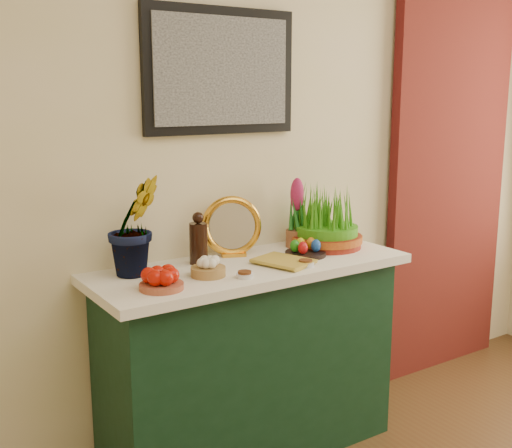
{
  "coord_description": "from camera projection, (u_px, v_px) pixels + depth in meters",
  "views": [
    {
      "loc": [
        -1.7,
        -0.23,
        1.61
      ],
      "look_at": [
        -0.24,
        1.95,
        1.07
      ],
      "focal_mm": 45.0,
      "sensor_mm": 36.0,
      "label": 1
    }
  ],
  "objects": [
    {
      "name": "book",
      "position": [
        271.0,
        265.0,
        2.66
      ],
      "size": [
        0.22,
        0.27,
        0.03
      ],
      "primitive_type": "imported",
      "rotation": [
        0.0,
        0.0,
        0.31
      ],
      "color": "gold",
      "rests_on": "tablecloth"
    },
    {
      "name": "sideboard",
      "position": [
        250.0,
        364.0,
        2.85
      ],
      "size": [
        1.3,
        0.45,
        0.85
      ],
      "primitive_type": "cube",
      "color": "#12321D",
      "rests_on": "ground"
    },
    {
      "name": "vinegar_cruet",
      "position": [
        198.0,
        241.0,
        2.73
      ],
      "size": [
        0.08,
        0.08,
        0.23
      ],
      "color": "black",
      "rests_on": "tablecloth"
    },
    {
      "name": "wheatgrass_sabzeh",
      "position": [
        327.0,
        222.0,
        3.02
      ],
      "size": [
        0.34,
        0.34,
        0.28
      ],
      "color": "maroon",
      "rests_on": "tablecloth"
    },
    {
      "name": "spice_dish_left",
      "position": [
        245.0,
        275.0,
        2.54
      ],
      "size": [
        0.07,
        0.07,
        0.03
      ],
      "color": "silver",
      "rests_on": "tablecloth"
    },
    {
      "name": "tablecloth",
      "position": [
        250.0,
        267.0,
        2.76
      ],
      "size": [
        1.4,
        0.55,
        0.04
      ],
      "primitive_type": "cube",
      "color": "white",
      "rests_on": "sideboard"
    },
    {
      "name": "apple_bowl",
      "position": [
        161.0,
        280.0,
        2.38
      ],
      "size": [
        0.21,
        0.21,
        0.08
      ],
      "color": "#9F4B31",
      "rests_on": "tablecloth"
    },
    {
      "name": "egg_plate",
      "position": [
        305.0,
        250.0,
        2.88
      ],
      "size": [
        0.23,
        0.23,
        0.08
      ],
      "color": "black",
      "rests_on": "tablecloth"
    },
    {
      "name": "hyacinth_pink",
      "position": [
        297.0,
        216.0,
        3.02
      ],
      "size": [
        0.1,
        0.1,
        0.33
      ],
      "color": "brown",
      "rests_on": "tablecloth"
    },
    {
      "name": "hyacinth_green",
      "position": [
        134.0,
        209.0,
        2.53
      ],
      "size": [
        0.29,
        0.25,
        0.54
      ],
      "primitive_type": "imported",
      "rotation": [
        0.0,
        0.0,
        0.09
      ],
      "color": "#1F6B21",
      "rests_on": "tablecloth"
    },
    {
      "name": "mirror",
      "position": [
        232.0,
        227.0,
        2.86
      ],
      "size": [
        0.27,
        0.16,
        0.27
      ],
      "color": "gold",
      "rests_on": "tablecloth"
    },
    {
      "name": "spice_dish_right",
      "position": [
        306.0,
        263.0,
        2.7
      ],
      "size": [
        0.07,
        0.07,
        0.03
      ],
      "color": "silver",
      "rests_on": "tablecloth"
    },
    {
      "name": "garlic_basket",
      "position": [
        208.0,
        268.0,
        2.56
      ],
      "size": [
        0.19,
        0.19,
        0.08
      ],
      "color": "#A57D42",
      "rests_on": "tablecloth"
    }
  ]
}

